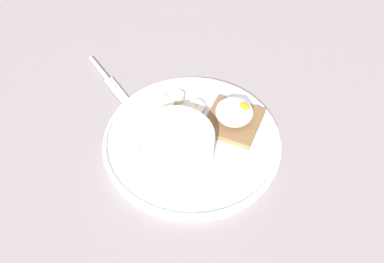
# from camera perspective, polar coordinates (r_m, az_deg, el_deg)

# --- Properties ---
(ground_plane) EXTENTS (1.20, 1.20, 0.02)m
(ground_plane) POSITION_cam_1_polar(r_m,az_deg,el_deg) (0.71, 0.00, -2.09)
(ground_plane) COLOR gray
(ground_plane) RESTS_ON ground
(plate) EXTENTS (0.29, 0.29, 0.02)m
(plate) POSITION_cam_1_polar(r_m,az_deg,el_deg) (0.69, 0.00, -1.17)
(plate) COLOR white
(plate) RESTS_ON ground_plane
(oatmeal_bowl) EXTENTS (0.12, 0.12, 0.05)m
(oatmeal_bowl) POSITION_cam_1_polar(r_m,az_deg,el_deg) (0.65, -2.32, -1.87)
(oatmeal_bowl) COLOR white
(oatmeal_bowl) RESTS_ON plate
(toast_slice) EXTENTS (0.11, 0.11, 0.01)m
(toast_slice) POSITION_cam_1_polar(r_m,az_deg,el_deg) (0.71, 5.52, 1.39)
(toast_slice) COLOR brown
(toast_slice) RESTS_ON plate
(poached_egg) EXTENTS (0.06, 0.06, 0.04)m
(poached_egg) POSITION_cam_1_polar(r_m,az_deg,el_deg) (0.69, 5.74, 2.65)
(poached_egg) COLOR white
(poached_egg) RESTS_ON toast_slice
(banana_slice_front) EXTENTS (0.04, 0.04, 0.01)m
(banana_slice_front) POSITION_cam_1_polar(r_m,az_deg,el_deg) (0.75, -2.08, 4.63)
(banana_slice_front) COLOR beige
(banana_slice_front) RESTS_ON plate
(banana_slice_left) EXTENTS (0.04, 0.04, 0.02)m
(banana_slice_left) POSITION_cam_1_polar(r_m,az_deg,el_deg) (0.73, 0.58, 3.21)
(banana_slice_left) COLOR #F3E8BD
(banana_slice_left) RESTS_ON plate
(banana_slice_back) EXTENTS (0.04, 0.04, 0.01)m
(banana_slice_back) POSITION_cam_1_polar(r_m,az_deg,el_deg) (0.72, -1.51, 2.52)
(banana_slice_back) COLOR beige
(banana_slice_back) RESTS_ON plate
(banana_slice_right) EXTENTS (0.04, 0.04, 0.02)m
(banana_slice_right) POSITION_cam_1_polar(r_m,az_deg,el_deg) (0.73, -3.68, 3.57)
(banana_slice_right) COLOR #EFEAC7
(banana_slice_right) RESTS_ON plate
(knife) EXTENTS (0.03, 0.14, 0.01)m
(knife) POSITION_cam_1_polar(r_m,az_deg,el_deg) (0.81, -11.20, 6.93)
(knife) COLOR silver
(knife) RESTS_ON ground_plane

